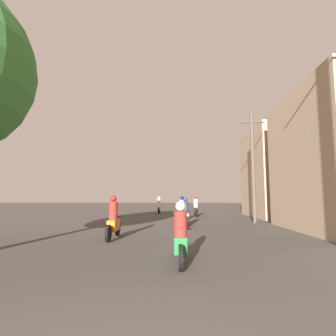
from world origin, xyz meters
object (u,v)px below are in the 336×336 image
(motorcycle_silver, at_px, (185,215))
(motorcycle_green, at_px, (180,238))
(building_right_far, at_px, (286,173))
(motorcycle_yellow, at_px, (182,211))
(motorcycle_black, at_px, (196,208))
(motorcycle_orange, at_px, (113,221))
(motorcycle_white, at_px, (159,207))
(utility_pole_far, at_px, (253,165))

(motorcycle_silver, bearing_deg, motorcycle_green, -82.65)
(motorcycle_green, distance_m, building_right_far, 16.81)
(motorcycle_yellow, relative_size, building_right_far, 0.30)
(motorcycle_black, bearing_deg, building_right_far, -9.95)
(motorcycle_green, relative_size, motorcycle_yellow, 0.91)
(motorcycle_green, relative_size, motorcycle_orange, 0.90)
(motorcycle_white, bearing_deg, utility_pole_far, -54.69)
(motorcycle_orange, height_order, motorcycle_white, motorcycle_orange)
(motorcycle_black, height_order, motorcycle_white, motorcycle_black)
(utility_pole_far, bearing_deg, motorcycle_orange, -139.17)
(motorcycle_orange, bearing_deg, utility_pole_far, 41.34)
(motorcycle_green, bearing_deg, building_right_far, 51.33)
(motorcycle_silver, bearing_deg, motorcycle_black, 91.47)
(motorcycle_silver, xyz_separation_m, motorcycle_black, (1.03, 6.92, 0.03))
(motorcycle_green, height_order, motorcycle_white, motorcycle_white)
(motorcycle_orange, height_order, motorcycle_yellow, motorcycle_orange)
(motorcycle_green, xyz_separation_m, motorcycle_yellow, (0.22, 10.74, 0.04))
(motorcycle_yellow, bearing_deg, motorcycle_white, 102.06)
(motorcycle_yellow, distance_m, motorcycle_white, 7.67)
(motorcycle_silver, xyz_separation_m, building_right_far, (8.12, 6.46, 2.78))
(motorcycle_silver, bearing_deg, motorcycle_orange, -114.39)
(building_right_far, bearing_deg, motorcycle_green, -120.73)
(motorcycle_green, bearing_deg, motorcycle_white, 87.76)
(motorcycle_silver, relative_size, utility_pole_far, 0.31)
(motorcycle_black, distance_m, building_right_far, 7.62)
(motorcycle_silver, bearing_deg, building_right_far, 48.39)
(motorcycle_orange, relative_size, motorcycle_white, 1.07)
(motorcycle_yellow, distance_m, motorcycle_black, 4.13)
(motorcycle_yellow, height_order, utility_pole_far, utility_pole_far)
(motorcycle_green, bearing_deg, motorcycle_silver, 79.51)
(motorcycle_green, distance_m, motorcycle_black, 14.77)
(motorcycle_yellow, bearing_deg, motorcycle_black, 70.55)
(motorcycle_yellow, relative_size, utility_pole_far, 0.30)
(motorcycle_green, relative_size, utility_pole_far, 0.27)
(motorcycle_yellow, bearing_deg, motorcycle_orange, -114.32)
(motorcycle_green, xyz_separation_m, utility_pole_far, (4.60, 9.73, 2.93))
(motorcycle_orange, relative_size, utility_pole_far, 0.30)
(motorcycle_yellow, relative_size, motorcycle_white, 1.06)
(motorcycle_green, xyz_separation_m, motorcycle_orange, (-2.53, 3.57, 0.05))
(motorcycle_silver, relative_size, building_right_far, 0.31)
(motorcycle_orange, xyz_separation_m, motorcycle_yellow, (2.75, 7.17, -0.02))
(motorcycle_black, bearing_deg, motorcycle_orange, -115.54)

